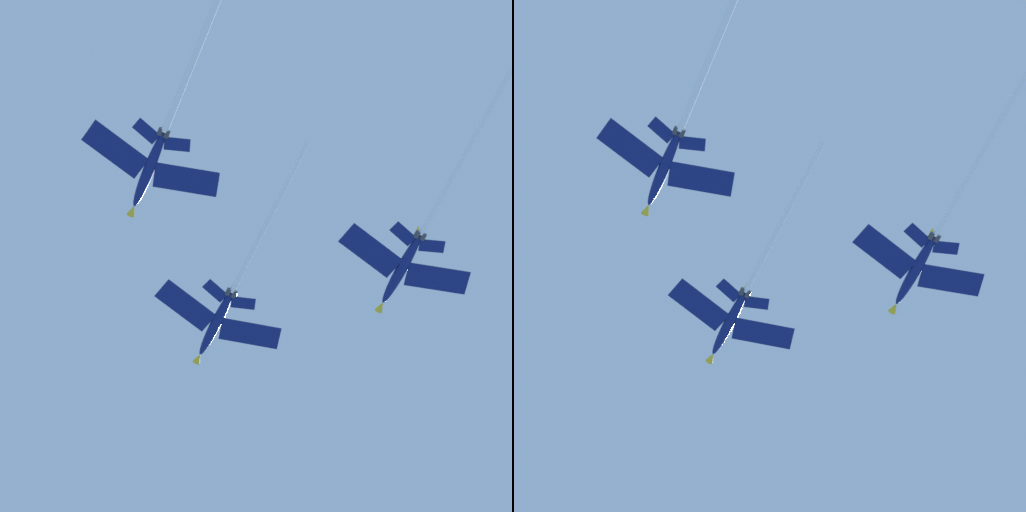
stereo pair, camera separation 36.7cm
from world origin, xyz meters
TOP-DOWN VIEW (x-y plane):
  - jet_lead at (13.26, 20.35)m, footprint 23.98×34.46m
  - jet_left_wing at (5.99, -4.68)m, footprint 21.27×30.39m
  - jet_right_wing at (40.61, 12.61)m, footprint 23.33×34.93m

SIDE VIEW (x-z plane):
  - jet_left_wing at x=5.99m, z-range 122.10..128.70m
  - jet_right_wing at x=40.61m, z-range 122.28..129.60m
  - jet_lead at x=13.26m, z-range 125.34..132.70m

